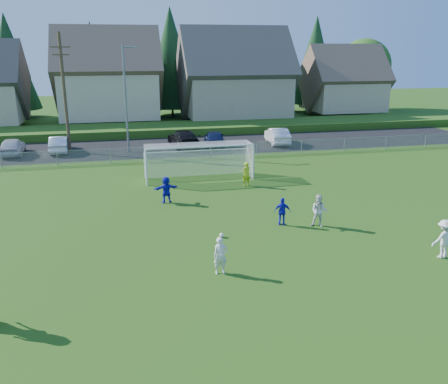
{
  "coord_description": "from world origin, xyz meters",
  "views": [
    {
      "loc": [
        -5.32,
        -15.54,
        8.81
      ],
      "look_at": [
        0.0,
        8.0,
        1.4
      ],
      "focal_mm": 38.0,
      "sensor_mm": 36.0,
      "label": 1
    }
  ],
  "objects_px": {
    "goalkeeper": "(246,174)",
    "car_d": "(183,138)",
    "player_white_a": "(220,256)",
    "car_a": "(12,146)",
    "soccer_ball": "(222,235)",
    "soccer_goal": "(198,156)",
    "player_white_c": "(444,239)",
    "car_b": "(59,144)",
    "player_blue_a": "(282,211)",
    "player_blue_b": "(166,190)",
    "car_e": "(215,138)",
    "player_white_b": "(319,211)",
    "car_f": "(277,136)"
  },
  "relations": [
    {
      "from": "player_white_a",
      "to": "car_a",
      "type": "height_order",
      "value": "player_white_a"
    },
    {
      "from": "car_d",
      "to": "car_b",
      "type": "bearing_deg",
      "value": -6.09
    },
    {
      "from": "player_blue_a",
      "to": "car_b",
      "type": "distance_m",
      "value": 24.83
    },
    {
      "from": "goalkeeper",
      "to": "car_d",
      "type": "distance_m",
      "value": 13.89
    },
    {
      "from": "player_white_c",
      "to": "player_blue_a",
      "type": "bearing_deg",
      "value": -49.75
    },
    {
      "from": "player_white_a",
      "to": "car_e",
      "type": "xyz_separation_m",
      "value": [
        4.94,
        25.18,
        -0.02
      ]
    },
    {
      "from": "soccer_ball",
      "to": "car_a",
      "type": "relative_size",
      "value": 0.05
    },
    {
      "from": "player_white_b",
      "to": "car_f",
      "type": "height_order",
      "value": "player_white_b"
    },
    {
      "from": "player_white_c",
      "to": "car_b",
      "type": "height_order",
      "value": "player_white_c"
    },
    {
      "from": "player_blue_a",
      "to": "player_blue_b",
      "type": "distance_m",
      "value": 7.38
    },
    {
      "from": "player_blue_b",
      "to": "car_d",
      "type": "height_order",
      "value": "player_blue_b"
    },
    {
      "from": "soccer_ball",
      "to": "soccer_goal",
      "type": "distance_m",
      "value": 10.99
    },
    {
      "from": "soccer_ball",
      "to": "goalkeeper",
      "type": "distance_m",
      "value": 9.04
    },
    {
      "from": "car_a",
      "to": "player_white_c",
      "type": "bearing_deg",
      "value": 128.5
    },
    {
      "from": "car_e",
      "to": "soccer_goal",
      "type": "distance_m",
      "value": 11.17
    },
    {
      "from": "car_a",
      "to": "car_b",
      "type": "bearing_deg",
      "value": -177.71
    },
    {
      "from": "car_a",
      "to": "car_d",
      "type": "relative_size",
      "value": 0.82
    },
    {
      "from": "player_white_b",
      "to": "player_blue_a",
      "type": "xyz_separation_m",
      "value": [
        -1.72,
        0.67,
        -0.11
      ]
    },
    {
      "from": "car_d",
      "to": "soccer_goal",
      "type": "distance_m",
      "value": 11.21
    },
    {
      "from": "player_blue_a",
      "to": "car_e",
      "type": "relative_size",
      "value": 0.33
    },
    {
      "from": "player_white_a",
      "to": "player_white_b",
      "type": "bearing_deg",
      "value": 33.84
    },
    {
      "from": "player_white_a",
      "to": "car_a",
      "type": "distance_m",
      "value": 28.43
    },
    {
      "from": "soccer_ball",
      "to": "car_f",
      "type": "xyz_separation_m",
      "value": [
        10.13,
        21.42,
        0.65
      ]
    },
    {
      "from": "player_white_c",
      "to": "player_blue_b",
      "type": "height_order",
      "value": "player_white_c"
    },
    {
      "from": "player_white_c",
      "to": "player_blue_b",
      "type": "distance_m",
      "value": 15.0
    },
    {
      "from": "player_blue_a",
      "to": "car_a",
      "type": "height_order",
      "value": "car_a"
    },
    {
      "from": "player_blue_a",
      "to": "soccer_ball",
      "type": "bearing_deg",
      "value": 32.29
    },
    {
      "from": "car_d",
      "to": "player_white_a",
      "type": "bearing_deg",
      "value": 79.59
    },
    {
      "from": "car_a",
      "to": "car_e",
      "type": "bearing_deg",
      "value": 176.92
    },
    {
      "from": "player_blue_b",
      "to": "car_a",
      "type": "height_order",
      "value": "player_blue_b"
    },
    {
      "from": "player_white_a",
      "to": "car_f",
      "type": "xyz_separation_m",
      "value": [
        10.99,
        25.11,
        -0.02
      ]
    },
    {
      "from": "car_b",
      "to": "soccer_goal",
      "type": "xyz_separation_m",
      "value": [
        10.39,
        -11.24,
        0.93
      ]
    },
    {
      "from": "player_white_c",
      "to": "car_b",
      "type": "distance_m",
      "value": 32.27
    },
    {
      "from": "player_white_a",
      "to": "player_blue_b",
      "type": "distance_m",
      "value": 9.73
    },
    {
      "from": "player_white_c",
      "to": "car_e",
      "type": "height_order",
      "value": "player_white_c"
    },
    {
      "from": "car_b",
      "to": "soccer_goal",
      "type": "distance_m",
      "value": 15.33
    },
    {
      "from": "player_white_a",
      "to": "player_white_c",
      "type": "distance_m",
      "value": 9.78
    },
    {
      "from": "car_d",
      "to": "soccer_goal",
      "type": "height_order",
      "value": "soccer_goal"
    },
    {
      "from": "soccer_ball",
      "to": "car_f",
      "type": "distance_m",
      "value": 23.71
    },
    {
      "from": "player_white_a",
      "to": "car_b",
      "type": "bearing_deg",
      "value": 108.95
    },
    {
      "from": "player_blue_b",
      "to": "car_e",
      "type": "distance_m",
      "value": 16.67
    },
    {
      "from": "player_blue_b",
      "to": "car_f",
      "type": "height_order",
      "value": "player_blue_b"
    },
    {
      "from": "car_a",
      "to": "player_white_b",
      "type": "bearing_deg",
      "value": 128.76
    },
    {
      "from": "goalkeeper",
      "to": "car_e",
      "type": "distance_m",
      "value": 13.19
    },
    {
      "from": "player_white_a",
      "to": "goalkeeper",
      "type": "bearing_deg",
      "value": 70.25
    },
    {
      "from": "player_white_a",
      "to": "soccer_goal",
      "type": "xyz_separation_m",
      "value": [
        1.62,
        14.55,
        0.85
      ]
    },
    {
      "from": "player_blue_a",
      "to": "soccer_goal",
      "type": "relative_size",
      "value": 0.2
    },
    {
      "from": "soccer_goal",
      "to": "goalkeeper",
      "type": "bearing_deg",
      "value": -43.01
    },
    {
      "from": "soccer_ball",
      "to": "car_b",
      "type": "bearing_deg",
      "value": 113.56
    },
    {
      "from": "player_white_b",
      "to": "car_d",
      "type": "xyz_separation_m",
      "value": [
        -3.86,
        21.72,
        -0.08
      ]
    }
  ]
}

